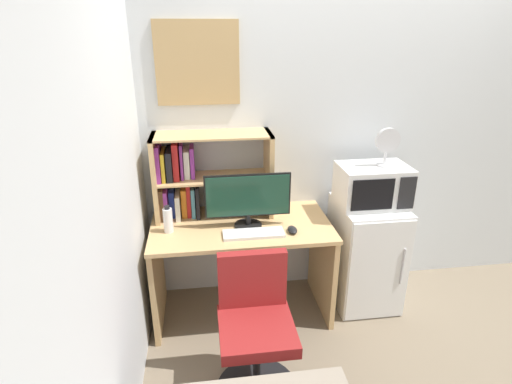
% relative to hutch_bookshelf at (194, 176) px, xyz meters
% --- Properties ---
extents(wall_back, '(6.40, 0.04, 2.60)m').
position_rel_hutch_bookshelf_xyz_m(wall_back, '(1.64, 0.15, 0.26)').
color(wall_back, silver).
rests_on(wall_back, ground_plane).
extents(wall_left, '(0.04, 4.40, 2.60)m').
position_rel_hutch_bookshelf_xyz_m(wall_left, '(-0.38, -1.47, 0.26)').
color(wall_left, silver).
rests_on(wall_left, ground_plane).
extents(desk, '(1.25, 0.68, 0.74)m').
position_rel_hutch_bookshelf_xyz_m(desk, '(0.31, -0.21, -0.52)').
color(desk, tan).
rests_on(desk, ground_plane).
extents(hutch_bookshelf, '(0.83, 0.29, 0.60)m').
position_rel_hutch_bookshelf_xyz_m(hutch_bookshelf, '(0.00, 0.00, 0.00)').
color(hutch_bookshelf, tan).
rests_on(hutch_bookshelf, desk).
extents(monitor, '(0.58, 0.19, 0.38)m').
position_rel_hutch_bookshelf_xyz_m(monitor, '(0.36, -0.24, -0.09)').
color(monitor, black).
rests_on(monitor, desk).
extents(keyboard, '(0.41, 0.14, 0.02)m').
position_rel_hutch_bookshelf_xyz_m(keyboard, '(0.38, -0.38, -0.29)').
color(keyboard, silver).
rests_on(keyboard, desk).
extents(computer_mouse, '(0.06, 0.11, 0.04)m').
position_rel_hutch_bookshelf_xyz_m(computer_mouse, '(0.64, -0.37, -0.28)').
color(computer_mouse, black).
rests_on(computer_mouse, desk).
extents(water_bottle, '(0.06, 0.06, 0.19)m').
position_rel_hutch_bookshelf_xyz_m(water_bottle, '(-0.18, -0.25, -0.21)').
color(water_bottle, silver).
rests_on(water_bottle, desk).
extents(mini_fridge, '(0.46, 0.56, 0.82)m').
position_rel_hutch_bookshelf_xyz_m(mini_fridge, '(1.26, -0.17, -0.63)').
color(mini_fridge, white).
rests_on(mini_fridge, ground_plane).
extents(microwave, '(0.49, 0.34, 0.29)m').
position_rel_hutch_bookshelf_xyz_m(microwave, '(1.26, -0.17, -0.08)').
color(microwave, silver).
rests_on(microwave, mini_fridge).
extents(desk_fan, '(0.17, 0.11, 0.27)m').
position_rel_hutch_bookshelf_xyz_m(desk_fan, '(1.33, -0.18, 0.23)').
color(desk_fan, silver).
rests_on(desk_fan, microwave).
extents(desk_chair, '(0.48, 0.48, 0.85)m').
position_rel_hutch_bookshelf_xyz_m(desk_chair, '(0.32, -0.92, -0.66)').
color(desk_chair, black).
rests_on(desk_chair, ground_plane).
extents(wall_corkboard, '(0.56, 0.02, 0.55)m').
position_rel_hutch_bookshelf_xyz_m(wall_corkboard, '(0.07, 0.12, 0.75)').
color(wall_corkboard, tan).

